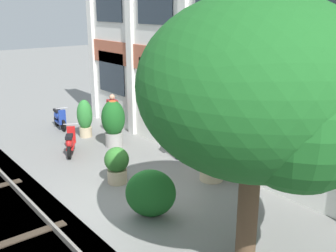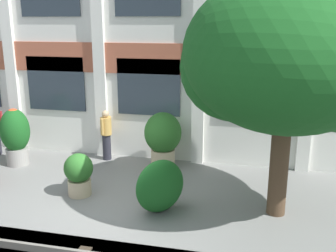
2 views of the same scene
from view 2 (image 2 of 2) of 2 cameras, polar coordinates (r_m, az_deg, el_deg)
The scene contains 8 objects.
ground_plane at distance 9.64m, azimuth -7.86°, elevation -10.83°, with size 80.00×80.00×0.00m, color slate.
apartment_facade at distance 11.91m, azimuth -2.63°, elevation 13.83°, with size 15.54×0.64×7.90m.
broadleaf_tree at distance 8.41m, azimuth 16.94°, elevation 9.32°, with size 4.49×4.27×5.19m.
potted_plant_glazed_jar at distance 9.93m, azimuth -12.82°, elevation -6.67°, with size 0.71×0.71×1.07m.
potted_plant_ribbed_drum at distance 12.43m, azimuth -21.30°, elevation -1.03°, with size 0.85×0.85×1.71m.
potted_plant_fluted_column at distance 11.31m, azimuth -0.75°, elevation -1.61°, with size 1.07×1.07×1.66m.
resident_watching_tracks at distance 12.19m, azimuth -8.95°, elevation -1.08°, with size 0.34×0.52×1.56m.
topiary_hedge at distance 8.89m, azimuth -1.16°, elevation -8.70°, with size 1.22×0.70×1.21m, color #19561E.
Camera 2 is at (3.19, -8.07, 4.20)m, focal length 42.00 mm.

